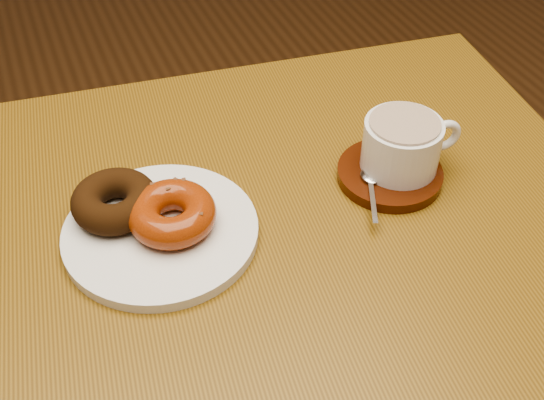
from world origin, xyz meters
name	(u,v)px	position (x,y,z in m)	size (l,w,h in m)	color
cafe_table	(258,287)	(0.27, -0.26, 0.70)	(0.95, 0.76, 0.83)	brown
donut_plate	(161,232)	(0.15, -0.25, 0.84)	(0.23, 0.23, 0.01)	silver
donut_cinnamon	(115,201)	(0.11, -0.20, 0.86)	(0.10, 0.10, 0.04)	black
donut_caramel	(172,214)	(0.17, -0.25, 0.86)	(0.11, 0.11, 0.04)	#8C350F
saucer	(390,174)	(0.45, -0.26, 0.84)	(0.13, 0.13, 0.01)	#3C1608
coffee_cup	(403,144)	(0.47, -0.25, 0.88)	(0.13, 0.10, 0.07)	silver
teaspoon	(370,181)	(0.42, -0.27, 0.85)	(0.05, 0.09, 0.01)	silver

